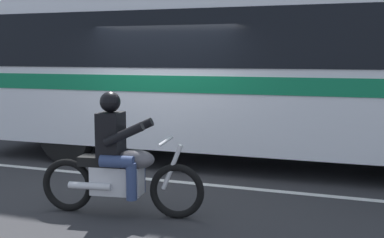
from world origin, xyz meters
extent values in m
plane|color=#2B2B2D|center=(0.00, 0.00, 0.00)|extent=(60.00, 60.00, 0.00)
cube|color=#B7B2A8|center=(0.00, 5.10, 0.07)|extent=(28.00, 3.80, 0.15)
cube|color=silver|center=(0.00, -0.60, 0.00)|extent=(26.60, 0.14, 0.01)
cube|color=silver|center=(1.41, 1.20, 1.73)|extent=(11.15, 2.76, 2.70)
cube|color=black|center=(1.41, 1.20, 2.28)|extent=(10.26, 2.78, 0.96)
cube|color=#0F7247|center=(1.41, 1.20, 1.53)|extent=(10.92, 2.78, 0.28)
cylinder|color=black|center=(-2.03, 0.02, 0.52)|extent=(1.04, 0.30, 1.04)
torus|color=black|center=(1.09, -2.23, 0.34)|extent=(0.70, 0.19, 0.69)
torus|color=black|center=(-0.34, -2.45, 0.34)|extent=(0.70, 0.19, 0.69)
cube|color=silver|center=(0.32, -2.35, 0.44)|extent=(0.67, 0.37, 0.36)
ellipsoid|color=#59565B|center=(0.57, -2.31, 0.72)|extent=(0.52, 0.35, 0.24)
cube|color=black|center=(0.13, -2.38, 0.69)|extent=(0.59, 0.34, 0.12)
cylinder|color=silver|center=(1.03, -2.24, 0.65)|extent=(0.28, 0.10, 0.58)
cylinder|color=silver|center=(0.95, -2.26, 0.96)|extent=(0.14, 0.64, 0.04)
cylinder|color=silver|center=(0.05, -2.55, 0.39)|extent=(0.56, 0.17, 0.09)
cube|color=black|center=(0.25, -2.36, 1.02)|extent=(0.33, 0.40, 0.56)
sphere|color=black|center=(0.25, -2.36, 1.44)|extent=(0.26, 0.26, 0.26)
cylinder|color=navy|center=(0.37, -2.16, 0.72)|extent=(0.44, 0.21, 0.15)
cylinder|color=navy|center=(0.54, -2.14, 0.48)|extent=(0.13, 0.13, 0.46)
cylinder|color=navy|center=(0.42, -2.52, 0.72)|extent=(0.44, 0.21, 0.15)
cylinder|color=navy|center=(0.60, -2.49, 0.48)|extent=(0.13, 0.13, 0.46)
cylinder|color=black|center=(0.46, -2.13, 1.06)|extent=(0.53, 0.19, 0.32)
cylinder|color=black|center=(0.52, -2.52, 1.06)|extent=(0.53, 0.19, 0.32)
cylinder|color=#4C8C3F|center=(-1.55, 3.90, 0.44)|extent=(0.22, 0.22, 0.58)
sphere|color=#4C8C3F|center=(-1.55, 3.90, 0.80)|extent=(0.20, 0.20, 0.20)
cylinder|color=#4C8C3F|center=(-1.55, 3.76, 0.47)|extent=(0.09, 0.10, 0.09)
camera|label=1|loc=(3.31, -7.74, 2.02)|focal=46.27mm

